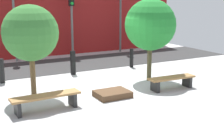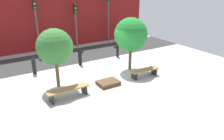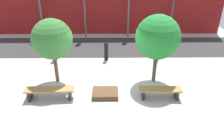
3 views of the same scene
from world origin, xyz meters
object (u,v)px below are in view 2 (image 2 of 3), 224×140
(bench_right, at_px, (145,71))
(tree_behind_right_bench, at_px, (131,35))
(bollard_left, at_px, (80,57))
(traffic_light_east, at_px, (109,8))
(planter_bed, at_px, (108,83))
(traffic_light_mid_west, at_px, (36,16))
(traffic_light_mid_east, at_px, (76,17))
(bollard_far_left, at_px, (34,66))
(bollard_center, at_px, (118,51))
(tree_behind_left_bench, at_px, (55,47))
(bench_left, at_px, (68,91))

(bench_right, distance_m, tree_behind_right_bench, 2.24)
(bollard_left, distance_m, traffic_light_east, 6.31)
(planter_bed, height_order, tree_behind_right_bench, tree_behind_right_bench)
(tree_behind_right_bench, relative_size, traffic_light_mid_west, 0.79)
(traffic_light_east, bearing_deg, traffic_light_mid_east, -179.97)
(bollard_left, bearing_deg, bollard_far_left, 180.00)
(traffic_light_mid_west, bearing_deg, traffic_light_mid_east, -0.02)
(bollard_left, bearing_deg, bollard_center, 0.00)
(planter_bed, distance_m, traffic_light_mid_west, 7.83)
(bollard_far_left, distance_m, bollard_center, 5.61)
(bollard_center, bearing_deg, traffic_light_mid_east, 109.20)
(traffic_light_mid_west, bearing_deg, bollard_center, -41.89)
(bollard_center, bearing_deg, planter_bed, -129.48)
(traffic_light_east, bearing_deg, tree_behind_left_bench, -137.35)
(tree_behind_left_bench, xyz_separation_m, tree_behind_right_bench, (4.40, 0.00, 0.07))
(traffic_light_mid_west, xyz_separation_m, traffic_light_mid_east, (2.94, -0.00, -0.29))
(traffic_light_mid_east, bearing_deg, bollard_far_left, -138.12)
(bollard_center, relative_size, traffic_light_mid_west, 0.22)
(planter_bed, distance_m, traffic_light_mid_east, 7.73)
(traffic_light_mid_west, distance_m, traffic_light_east, 5.89)
(bench_right, height_order, tree_behind_left_bench, tree_behind_left_bench)
(bollard_far_left, bearing_deg, tree_behind_left_bench, -74.94)
(bollard_center, relative_size, traffic_light_east, 0.20)
(tree_behind_right_bench, bearing_deg, bench_right, -90.00)
(tree_behind_right_bench, xyz_separation_m, bollard_far_left, (-5.01, 2.25, -1.64))
(bench_left, bearing_deg, bollard_center, 33.37)
(bench_right, distance_m, planter_bed, 2.22)
(bollard_far_left, distance_m, traffic_light_east, 8.52)
(tree_behind_right_bench, distance_m, bollard_far_left, 5.73)
(bollard_left, bearing_deg, tree_behind_right_bench, -45.70)
(bollard_far_left, xyz_separation_m, traffic_light_east, (7.22, 3.84, 2.41))
(bench_left, height_order, traffic_light_mid_west, traffic_light_mid_west)
(planter_bed, bearing_deg, tree_behind_right_bench, 27.66)
(bench_left, bearing_deg, planter_bed, 2.79)
(bollard_far_left, relative_size, traffic_light_mid_west, 0.23)
(bench_right, bearing_deg, planter_bed, 177.21)
(bollard_center, xyz_separation_m, traffic_light_east, (1.61, 3.84, 2.43))
(planter_bed, height_order, traffic_light_mid_east, traffic_light_mid_east)
(bollard_center, height_order, traffic_light_east, traffic_light_east)
(bench_right, distance_m, traffic_light_mid_west, 8.63)
(traffic_light_mid_west, height_order, traffic_light_mid_east, traffic_light_mid_west)
(planter_bed, distance_m, tree_behind_right_bench, 3.19)
(tree_behind_left_bench, height_order, traffic_light_mid_east, traffic_light_mid_east)
(bollard_far_left, distance_m, traffic_light_mid_east, 6.06)
(bench_left, xyz_separation_m, traffic_light_mid_east, (3.67, 7.44, 2.04))
(tree_behind_left_bench, distance_m, bollard_center, 5.72)
(tree_behind_left_bench, xyz_separation_m, traffic_light_mid_east, (3.67, 6.09, 0.35))
(planter_bed, height_order, bollard_center, bollard_center)
(bollard_left, bearing_deg, bench_right, -58.62)
(tree_behind_left_bench, relative_size, bollard_center, 3.40)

